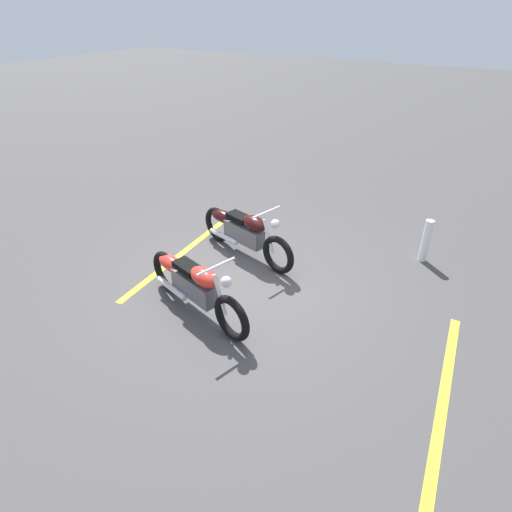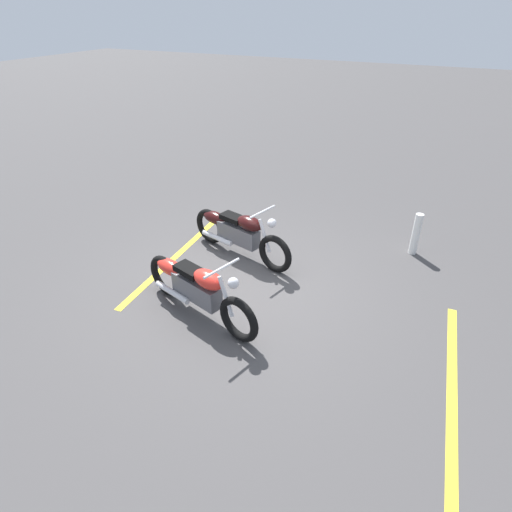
{
  "view_description": "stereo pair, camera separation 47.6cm",
  "coord_description": "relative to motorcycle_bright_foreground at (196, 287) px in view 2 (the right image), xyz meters",
  "views": [
    {
      "loc": [
        3.13,
        -4.76,
        3.96
      ],
      "look_at": [
        0.32,
        0.0,
        0.65
      ],
      "focal_mm": 30.03,
      "sensor_mm": 36.0,
      "label": 1
    },
    {
      "loc": [
        2.71,
        -4.99,
        3.96
      ],
      "look_at": [
        0.32,
        0.0,
        0.65
      ],
      "focal_mm": 30.03,
      "sensor_mm": 36.0,
      "label": 2
    }
  ],
  "objects": [
    {
      "name": "ground_plane",
      "position": [
        0.21,
        0.87,
        -0.46
      ],
      "size": [
        60.0,
        60.0,
        0.0
      ],
      "primitive_type": "plane",
      "color": "#474444"
    },
    {
      "name": "motorcycle_bright_foreground",
      "position": [
        0.0,
        0.0,
        0.0
      ],
      "size": [
        2.17,
        0.81,
        1.04
      ],
      "rotation": [
        0.0,
        0.0,
        -0.29
      ],
      "color": "black",
      "rests_on": "ground"
    },
    {
      "name": "motorcycle_dark_foreground",
      "position": [
        -0.25,
        1.76,
        0.0
      ],
      "size": [
        2.18,
        0.79,
        1.04
      ],
      "rotation": [
        0.0,
        0.0,
        -0.27
      ],
      "color": "black",
      "rests_on": "ground"
    },
    {
      "name": "bollard_post",
      "position": [
        2.58,
        3.17,
        -0.07
      ],
      "size": [
        0.14,
        0.14,
        0.78
      ],
      "primitive_type": "cylinder",
      "color": "white",
      "rests_on": "ground"
    },
    {
      "name": "parking_stripe_near",
      "position": [
        -1.22,
        1.12,
        -0.46
      ],
      "size": [
        0.34,
        3.2,
        0.01
      ],
      "primitive_type": "cube",
      "rotation": [
        0.0,
        0.0,
        1.64
      ],
      "color": "yellow",
      "rests_on": "ground"
    },
    {
      "name": "parking_stripe_mid",
      "position": [
        3.49,
        0.11,
        -0.46
      ],
      "size": [
        0.34,
        3.2,
        0.01
      ],
      "primitive_type": "cube",
      "rotation": [
        0.0,
        0.0,
        1.64
      ],
      "color": "yellow",
      "rests_on": "ground"
    }
  ]
}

